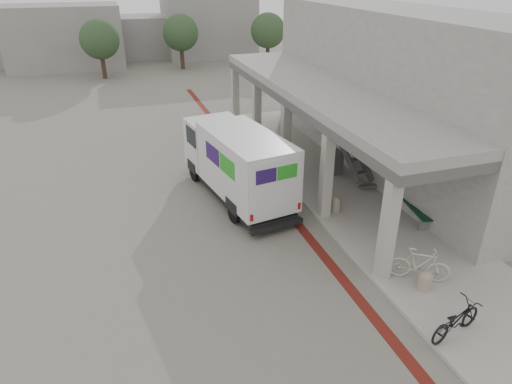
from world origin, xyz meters
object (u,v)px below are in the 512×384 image
object	(u,v)px
fedex_truck	(236,162)
bicycle_black	(456,320)
bench	(415,211)
utility_cabinet	(335,162)
bicycle_cream	(419,264)

from	to	relation	value
fedex_truck	bicycle_black	world-z (taller)	fedex_truck
bench	bicycle_black	xyz separation A→B (m)	(-2.70, -5.39, 0.13)
bicycle_black	utility_cabinet	bearing A→B (deg)	-24.55
fedex_truck	bicycle_black	bearing A→B (deg)	-81.40
bench	fedex_truck	bearing A→B (deg)	155.47
fedex_truck	bicycle_cream	world-z (taller)	fedex_truck
utility_cabinet	bicycle_black	distance (m)	10.27
fedex_truck	bench	world-z (taller)	fedex_truck
bench	utility_cabinet	bearing A→B (deg)	111.49
bench	utility_cabinet	distance (m)	4.80
bench	bicycle_cream	size ratio (longest dim) A/B	1.14
bicycle_black	bicycle_cream	xyz separation A→B (m)	(0.53, 2.24, 0.07)
bicycle_black	bench	bearing A→B (deg)	-41.05
fedex_truck	bicycle_black	distance (m)	9.95
bicycle_cream	fedex_truck	bearing A→B (deg)	58.85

